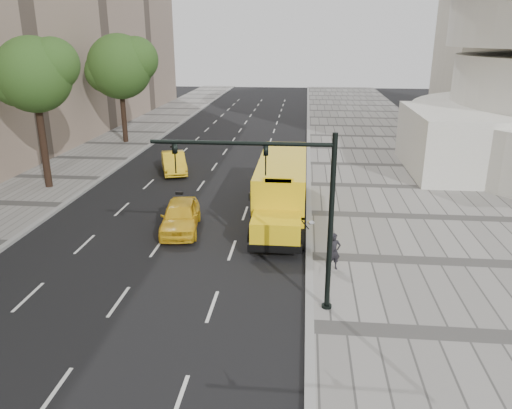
# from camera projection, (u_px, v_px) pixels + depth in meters

# --- Properties ---
(ground) EXTENTS (140.00, 140.00, 0.00)m
(ground) POSITION_uv_depth(u_px,v_px,m) (200.00, 212.00, 27.70)
(ground) COLOR black
(ground) RESTS_ON ground
(sidewalk_museum) EXTENTS (12.00, 140.00, 0.15)m
(sidewalk_museum) POSITION_uv_depth(u_px,v_px,m) (422.00, 218.00, 26.56)
(sidewalk_museum) COLOR gray
(sidewalk_museum) RESTS_ON ground
(sidewalk_far) EXTENTS (6.00, 140.00, 0.15)m
(sidewalk_far) POSITION_uv_depth(u_px,v_px,m) (13.00, 204.00, 28.70)
(sidewalk_far) COLOR gray
(sidewalk_far) RESTS_ON ground
(curb_museum) EXTENTS (0.30, 140.00, 0.15)m
(curb_museum) POSITION_uv_depth(u_px,v_px,m) (309.00, 214.00, 27.12)
(curb_museum) COLOR gray
(curb_museum) RESTS_ON ground
(curb_far) EXTENTS (0.30, 140.00, 0.15)m
(curb_far) POSITION_uv_depth(u_px,v_px,m) (62.00, 206.00, 28.42)
(curb_far) COLOR gray
(curb_far) RESTS_ON ground
(tree_b) EXTENTS (5.04, 4.48, 9.32)m
(tree_b) POSITION_uv_depth(u_px,v_px,m) (35.00, 74.00, 29.56)
(tree_b) COLOR black
(tree_b) RESTS_ON ground
(tree_c) EXTENTS (6.23, 5.54, 9.49)m
(tree_c) POSITION_uv_depth(u_px,v_px,m) (121.00, 66.00, 43.09)
(tree_c) COLOR black
(tree_c) RESTS_ON ground
(school_bus) EXTENTS (2.96, 11.56, 3.19)m
(school_bus) POSITION_uv_depth(u_px,v_px,m) (282.00, 182.00, 26.95)
(school_bus) COLOR yellow
(school_bus) RESTS_ON ground
(taxi_near) EXTENTS (2.39, 4.67, 1.52)m
(taxi_near) POSITION_uv_depth(u_px,v_px,m) (180.00, 216.00, 24.84)
(taxi_near) COLOR yellow
(taxi_near) RESTS_ON ground
(taxi_far) EXTENTS (2.88, 4.66, 1.45)m
(taxi_far) POSITION_uv_depth(u_px,v_px,m) (174.00, 163.00, 35.38)
(taxi_far) COLOR yellow
(taxi_far) RESTS_ON ground
(pedestrian) EXTENTS (0.66, 0.53, 1.57)m
(pedestrian) POSITION_uv_depth(u_px,v_px,m) (334.00, 251.00, 20.36)
(pedestrian) COLOR black
(pedestrian) RESTS_ON sidewalk_museum
(traffic_signal) EXTENTS (6.18, 0.36, 6.40)m
(traffic_signal) POSITION_uv_depth(u_px,v_px,m) (289.00, 201.00, 16.56)
(traffic_signal) COLOR black
(traffic_signal) RESTS_ON ground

